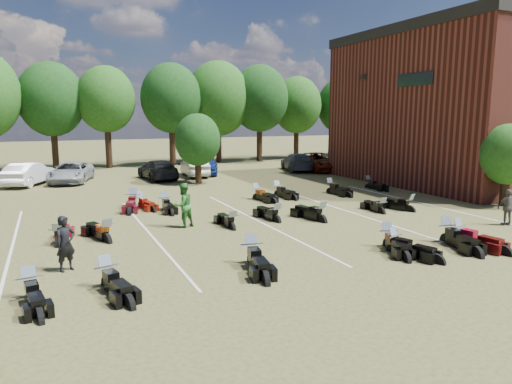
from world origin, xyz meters
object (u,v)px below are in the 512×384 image
person_green (183,205)px  motorcycle_3 (395,253)px  car_4 (207,166)px  motorcycle_0 (31,299)px  person_black (65,244)px  person_grey (508,207)px  motorcycle_14 (134,207)px  motorcycle_7 (59,246)px

person_green → motorcycle_3: size_ratio=0.87×
car_4 → motorcycle_0: car_4 is taller
person_black → motorcycle_0: (-0.96, -2.01, -0.87)m
person_green → motorcycle_0: size_ratio=0.88×
car_4 → motorcycle_3: (-0.82, -23.33, -0.70)m
person_green → person_grey: 14.20m
motorcycle_0 → motorcycle_14: (4.55, 11.32, 0.00)m
car_4 → motorcycle_14: 13.76m
person_black → motorcycle_0: size_ratio=0.80×
motorcycle_7 → person_grey: bearing=176.7°
person_black → motorcycle_0: person_black is taller
person_grey → motorcycle_7: bearing=5.9°
motorcycle_3 → motorcycle_14: (-7.02, 12.04, 0.00)m
person_green → motorcycle_14: (-1.25, 5.32, -0.96)m
car_4 → person_black: (-11.42, -20.59, 0.17)m
car_4 → person_green: size_ratio=2.14×
person_black → motorcycle_14: size_ratio=0.69×
motorcycle_3 → motorcycle_0: bearing=160.3°
car_4 → motorcycle_3: car_4 is taller
person_black → motorcycle_3: 10.99m
car_4 → person_grey: bearing=-53.2°
person_green → car_4: bearing=-133.4°
person_grey → motorcycle_0: person_grey is taller
motorcycle_3 → motorcycle_7: (-10.78, 5.83, 0.00)m
person_green → motorcycle_0: bearing=24.3°
motorcycle_14 → person_black: bearing=-96.0°
motorcycle_7 → motorcycle_0: bearing=92.3°
person_black → person_green: person_green is taller
person_black → motorcycle_7: 3.22m
car_4 → motorcycle_7: car_4 is taller
person_grey → motorcycle_0: (-18.87, -0.45, -0.80)m
motorcycle_0 → motorcycle_7: bearing=72.3°
person_black → person_grey: (17.91, -1.56, -0.07)m
person_green → motorcycle_0: (-5.80, -6.00, -0.96)m
car_4 → person_green: (-6.59, -16.61, 0.26)m
car_4 → person_grey: (6.49, -22.15, 0.10)m
motorcycle_3 → car_4: bearing=71.8°
person_green → motorcycle_7: size_ratio=0.86×
car_4 → motorcycle_7: (-11.59, -17.50, -0.70)m
motorcycle_0 → motorcycle_3: motorcycle_3 is taller
car_4 → motorcycle_0: (-12.39, -22.60, -0.70)m
motorcycle_3 → motorcycle_14: 13.94m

